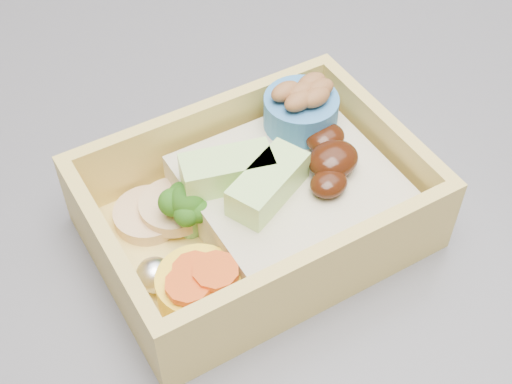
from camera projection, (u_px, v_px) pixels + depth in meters
bento_box at (263, 200)px, 0.40m from camera, size 0.20×0.15×0.07m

